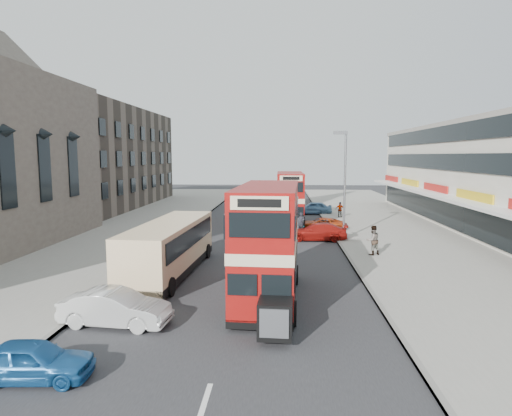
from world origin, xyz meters
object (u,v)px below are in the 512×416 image
at_px(car_left_front, 115,308).
at_px(pedestrian_near, 373,240).
at_px(coach, 170,246).
at_px(bus_main, 268,243).
at_px(car_right_a, 317,232).
at_px(car_right_c, 313,208).
at_px(car_left_near, 32,361).
at_px(street_lamp, 344,177).
at_px(car_right_b, 321,224).
at_px(bus_second, 290,198).
at_px(pedestrian_far, 340,210).
at_px(cyclist, 301,228).

xyz_separation_m(car_left_front, pedestrian_near, (11.90, 11.75, 0.41)).
relative_size(coach, car_left_front, 2.41).
bearing_deg(bus_main, car_right_a, -100.47).
xyz_separation_m(coach, car_right_c, (9.40, 24.47, -0.84)).
relative_size(car_left_front, car_right_c, 1.01).
distance_m(car_left_front, car_right_a, 19.19).
bearing_deg(car_right_c, coach, -19.20).
distance_m(car_left_front, car_right_c, 33.13).
distance_m(car_left_near, car_right_c, 37.27).
distance_m(street_lamp, car_right_b, 6.08).
height_order(street_lamp, bus_main, street_lamp).
bearing_deg(street_lamp, bus_second, 117.92).
xyz_separation_m(street_lamp, car_left_front, (-10.76, -17.02, -4.11)).
bearing_deg(pedestrian_far, bus_main, -106.89).
relative_size(street_lamp, bus_second, 0.96).
relative_size(car_right_a, pedestrian_near, 2.38).
bearing_deg(car_right_c, bus_main, -6.14).
xyz_separation_m(car_right_c, pedestrian_far, (2.46, -3.14, 0.23)).
xyz_separation_m(car_left_near, car_right_b, (10.39, 25.27, -0.03)).
bearing_deg(car_left_near, car_left_front, -15.69).
height_order(street_lamp, car_left_near, street_lamp).
bearing_deg(pedestrian_near, bus_second, -92.21).
bearing_deg(cyclist, car_right_a, -48.99).
xyz_separation_m(street_lamp, coach, (-10.56, -9.78, -3.26)).
distance_m(car_left_near, car_right_b, 27.33).
bearing_deg(pedestrian_near, pedestrian_far, -114.45).
height_order(car_right_c, cyclist, cyclist).
relative_size(car_left_front, car_right_a, 0.92).
height_order(car_left_front, cyclist, cyclist).
distance_m(car_left_front, car_right_b, 23.26).
relative_size(street_lamp, cyclist, 4.35).
distance_m(bus_second, pedestrian_far, 6.89).
height_order(car_right_a, car_right_b, car_right_a).
distance_m(coach, car_left_front, 7.29).
distance_m(bus_second, coach, 18.29).
distance_m(street_lamp, car_left_front, 20.55).
bearing_deg(pedestrian_far, pedestrian_near, -93.20).
height_order(bus_main, pedestrian_near, bus_main).
bearing_deg(bus_second, pedestrian_far, -139.90).
height_order(car_left_near, pedestrian_near, pedestrian_near).
bearing_deg(pedestrian_near, cyclist, -82.94).
xyz_separation_m(bus_main, pedestrian_near, (6.28, 8.54, -1.49)).
xyz_separation_m(coach, car_left_near, (-1.05, -11.30, -0.95)).
bearing_deg(car_left_front, car_right_b, -18.05).
bearing_deg(car_right_a, pedestrian_far, 166.38).
relative_size(car_left_front, cyclist, 2.20).
relative_size(street_lamp, car_left_front, 1.98).
height_order(car_right_b, pedestrian_far, pedestrian_far).
bearing_deg(car_left_front, cyclist, -16.32).
relative_size(street_lamp, pedestrian_far, 5.29).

